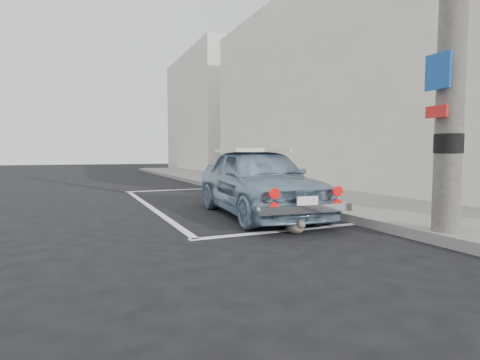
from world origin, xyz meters
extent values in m
plane|color=black|center=(0.00, 0.00, 0.00)|extent=(80.00, 80.00, 0.00)
cube|color=#62625D|center=(3.20, 2.00, 0.07)|extent=(2.80, 40.00, 0.15)
cube|color=beige|center=(6.35, 4.00, 3.50)|extent=(3.50, 18.00, 7.00)
cube|color=black|center=(4.66, 4.00, 1.40)|extent=(0.10, 16.00, 2.40)
cube|color=#E55C14|center=(4.66, 2.80, 4.60)|extent=(0.10, 2.00, 1.60)
cube|color=white|center=(4.66, 5.20, 4.60)|extent=(0.10, 2.00, 1.60)
cube|color=red|center=(4.66, 7.60, 4.60)|extent=(0.10, 2.00, 1.60)
cube|color=#13469C|center=(4.66, 10.00, 4.60)|extent=(0.10, 2.00, 1.60)
cube|color=beige|center=(6.35, 20.00, 4.00)|extent=(3.50, 10.00, 8.00)
cube|color=silver|center=(0.50, -0.50, 0.00)|extent=(3.00, 0.12, 0.01)
cube|color=silver|center=(0.50, 6.50, 0.00)|extent=(3.00, 0.12, 0.01)
cube|color=silver|center=(-0.90, 3.00, 0.00)|extent=(0.12, 7.00, 0.01)
cylinder|color=black|center=(2.05, -2.00, 1.30)|extent=(0.36, 0.36, 0.25)
cube|color=#13469C|center=(1.81, -2.00, 2.20)|extent=(0.04, 0.35, 0.45)
cube|color=red|center=(1.81, -2.00, 1.70)|extent=(0.04, 0.30, 0.15)
cube|color=white|center=(1.80, -2.00, 1.70)|extent=(0.02, 0.16, 0.08)
imported|color=#728DA5|center=(0.79, 1.00, 0.65)|extent=(1.86, 3.96, 1.31)
cube|color=silver|center=(0.82, 1.38, 1.24)|extent=(1.20, 1.54, 0.07)
cube|color=silver|center=(0.64, -0.86, 0.38)|extent=(1.47, 0.24, 0.12)
cube|color=white|center=(0.63, -0.91, 0.48)|extent=(0.33, 0.05, 0.17)
cylinder|color=red|center=(0.13, -0.85, 0.62)|extent=(0.15, 0.05, 0.15)
cylinder|color=red|center=(1.14, -0.94, 0.62)|extent=(0.15, 0.05, 0.15)
cylinder|color=red|center=(0.13, -0.85, 0.44)|extent=(0.12, 0.05, 0.12)
cylinder|color=red|center=(1.14, -0.94, 0.44)|extent=(0.12, 0.05, 0.12)
ellipsoid|color=#62554B|center=(0.54, -0.74, 0.10)|extent=(0.24, 0.33, 0.18)
sphere|color=#62554B|center=(0.56, -0.87, 0.16)|extent=(0.12, 0.12, 0.12)
cone|color=#62554B|center=(0.53, -0.87, 0.22)|extent=(0.04, 0.04, 0.04)
cone|color=#62554B|center=(0.59, -0.86, 0.22)|extent=(0.04, 0.04, 0.04)
cylinder|color=#62554B|center=(0.56, -0.58, 0.04)|extent=(0.13, 0.18, 0.03)
camera|label=1|loc=(-2.38, -5.36, 1.17)|focal=28.00mm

